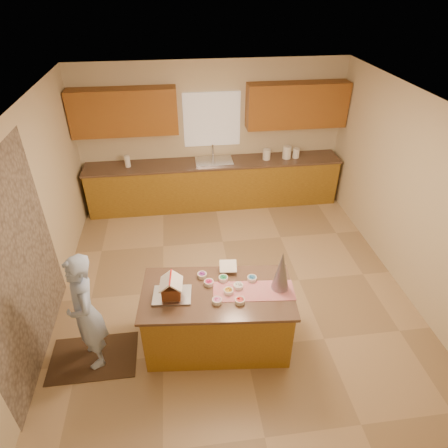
{
  "coord_description": "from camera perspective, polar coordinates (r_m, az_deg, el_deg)",
  "views": [
    {
      "loc": [
        -0.68,
        -4.28,
        4.01
      ],
      "look_at": [
        -0.1,
        0.2,
        1.0
      ],
      "focal_mm": 31.05,
      "sensor_mm": 36.0,
      "label": 1
    }
  ],
  "objects": [
    {
      "name": "back_counter_base",
      "position": [
        7.65,
        -1.44,
        5.85
      ],
      "size": [
        4.8,
        0.6,
        0.88
      ],
      "primitive_type": "cube",
      "color": "olive",
      "rests_on": "floor"
    },
    {
      "name": "back_counter_top",
      "position": [
        7.44,
        -1.48,
        8.98
      ],
      "size": [
        4.85,
        0.63,
        0.04
      ],
      "primitive_type": "cube",
      "color": "brown",
      "rests_on": "back_counter_base"
    },
    {
      "name": "boy",
      "position": [
        4.71,
        -19.72,
        -12.23
      ],
      "size": [
        0.54,
        0.65,
        1.53
      ],
      "primitive_type": "imported",
      "rotation": [
        0.0,
        0.0,
        -1.22
      ],
      "color": "#A7C1EE",
      "rests_on": "rug"
    },
    {
      "name": "upper_cabinet_right",
      "position": [
        7.5,
        10.68,
        16.81
      ],
      "size": [
        1.85,
        0.35,
        0.8
      ],
      "primitive_type": "cube",
      "color": "#9B6621",
      "rests_on": "wall_back"
    },
    {
      "name": "faucet",
      "position": [
        7.54,
        -1.65,
        10.65
      ],
      "size": [
        0.03,
        0.03,
        0.28
      ],
      "primitive_type": "cylinder",
      "color": "silver",
      "rests_on": "back_counter_top"
    },
    {
      "name": "window_curtain",
      "position": [
        7.42,
        -1.8,
        15.12
      ],
      "size": [
        1.05,
        0.03,
        1.0
      ],
      "primitive_type": "cube",
      "color": "white",
      "rests_on": "wall_back"
    },
    {
      "name": "tinsel_tree",
      "position": [
        4.48,
        8.45,
        -6.83
      ],
      "size": [
        0.23,
        0.23,
        0.52
      ],
      "primitive_type": "cone",
      "rotation": [
        0.0,
        0.0,
        -0.09
      ],
      "color": "#ACACB8",
      "rests_on": "island_top"
    },
    {
      "name": "sink",
      "position": [
        7.45,
        -1.48,
        8.91
      ],
      "size": [
        0.7,
        0.45,
        0.12
      ],
      "primitive_type": "cube",
      "color": "silver",
      "rests_on": "back_counter_top"
    },
    {
      "name": "floor",
      "position": [
        5.9,
        1.23,
        -9.11
      ],
      "size": [
        5.5,
        5.5,
        0.0
      ],
      "primitive_type": "plane",
      "color": "tan",
      "rests_on": "ground"
    },
    {
      "name": "gingerbread_house",
      "position": [
        4.46,
        -7.75,
        -9.32
      ],
      "size": [
        0.28,
        0.29,
        0.27
      ],
      "color": "brown",
      "rests_on": "baking_tray"
    },
    {
      "name": "paper_towel",
      "position": [
        7.42,
        -14.04,
        8.97
      ],
      "size": [
        0.1,
        0.1,
        0.22
      ],
      "primitive_type": "cylinder",
      "color": "white",
      "rests_on": "back_counter_top"
    },
    {
      "name": "wall_left",
      "position": [
        5.36,
        -26.08,
        0.1
      ],
      "size": [
        5.5,
        5.5,
        0.0
      ],
      "primitive_type": "plane",
      "color": "beige",
      "rests_on": "floor"
    },
    {
      "name": "island_top",
      "position": [
        4.57,
        -0.99,
        -10.14
      ],
      "size": [
        1.85,
        1.08,
        0.04
      ],
      "primitive_type": "cube",
      "rotation": [
        0.0,
        0.0,
        -0.09
      ],
      "color": "brown",
      "rests_on": "island_base"
    },
    {
      "name": "ceiling",
      "position": [
        4.53,
        1.65,
        16.85
      ],
      "size": [
        5.5,
        5.5,
        0.0
      ],
      "primitive_type": "plane",
      "color": "silver",
      "rests_on": "floor"
    },
    {
      "name": "canister_c",
      "position": [
        7.71,
        10.56,
        10.23
      ],
      "size": [
        0.13,
        0.13,
        0.18
      ],
      "primitive_type": "cylinder",
      "color": "white",
      "rests_on": "back_counter_top"
    },
    {
      "name": "stone_accent",
      "position": [
        4.79,
        -27.94,
        -6.14
      ],
      "size": [
        0.0,
        2.5,
        2.5
      ],
      "primitive_type": "plane",
      "rotation": [
        1.57,
        0.0,
        1.57
      ],
      "color": "gray",
      "rests_on": "wall_left"
    },
    {
      "name": "wall_back",
      "position": [
        7.54,
        -1.79,
        13.03
      ],
      "size": [
        5.5,
        5.5,
        0.0
      ],
      "primitive_type": "plane",
      "color": "beige",
      "rests_on": "floor"
    },
    {
      "name": "baking_tray",
      "position": [
        4.54,
        -7.64,
        -10.35
      ],
      "size": [
        0.46,
        0.36,
        0.02
      ],
      "primitive_type": "cube",
      "rotation": [
        0.0,
        0.0,
        -0.09
      ],
      "color": "silver",
      "rests_on": "island_top"
    },
    {
      "name": "upper_cabinet_left",
      "position": [
        7.22,
        -14.53,
        15.67
      ],
      "size": [
        1.85,
        0.35,
        0.8
      ],
      "primitive_type": "cube",
      "color": "#9B6621",
      "rests_on": "wall_back"
    },
    {
      "name": "canister_b",
      "position": [
        7.65,
        9.25,
        10.39
      ],
      "size": [
        0.17,
        0.17,
        0.24
      ],
      "primitive_type": "cylinder",
      "color": "white",
      "rests_on": "back_counter_top"
    },
    {
      "name": "candy_bowls",
      "position": [
        4.58,
        0.32,
        -9.2
      ],
      "size": [
        0.7,
        0.6,
        0.05
      ],
      "color": "#249D5D",
      "rests_on": "island_top"
    },
    {
      "name": "rug",
      "position": [
        5.28,
        -18.62,
        -18.13
      ],
      "size": [
        1.04,
        0.68,
        0.01
      ],
      "primitive_type": "cube",
      "color": "black",
      "rests_on": "floor"
    },
    {
      "name": "island_base",
      "position": [
        4.88,
        -0.94,
        -13.81
      ],
      "size": [
        1.77,
        1.0,
        0.83
      ],
      "primitive_type": "cube",
      "rotation": [
        0.0,
        0.0,
        -0.09
      ],
      "color": "olive",
      "rests_on": "floor"
    },
    {
      "name": "wall_front",
      "position": [
        3.14,
        9.68,
        -24.93
      ],
      "size": [
        5.5,
        5.5,
        0.0
      ],
      "primitive_type": "plane",
      "color": "beige",
      "rests_on": "floor"
    },
    {
      "name": "cookbook",
      "position": [
        4.77,
        0.61,
        -6.22
      ],
      "size": [
        0.22,
        0.18,
        0.09
      ],
      "primitive_type": "cube",
      "rotation": [
        -1.13,
        0.0,
        -0.09
      ],
      "color": "white",
      "rests_on": "island_top"
    },
    {
      "name": "wall_right",
      "position": [
        5.96,
        25.97,
        3.53
      ],
      "size": [
        5.5,
        5.5,
        0.0
      ],
      "primitive_type": "plane",
      "color": "beige",
      "rests_on": "floor"
    },
    {
      "name": "canister_a",
      "position": [
        7.55,
        6.29,
        10.18
      ],
      "size": [
        0.15,
        0.15,
        0.2
      ],
      "primitive_type": "cylinder",
      "color": "white",
      "rests_on": "back_counter_top"
    },
    {
      "name": "table_runner",
      "position": [
        4.58,
        4.39,
        -9.79
      ],
      "size": [
        0.97,
        0.43,
        0.01
      ],
      "primitive_type": "cube",
      "rotation": [
        0.0,
        0.0,
        -0.09
      ],
      "color": "red",
      "rests_on": "island_top"
    }
  ]
}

